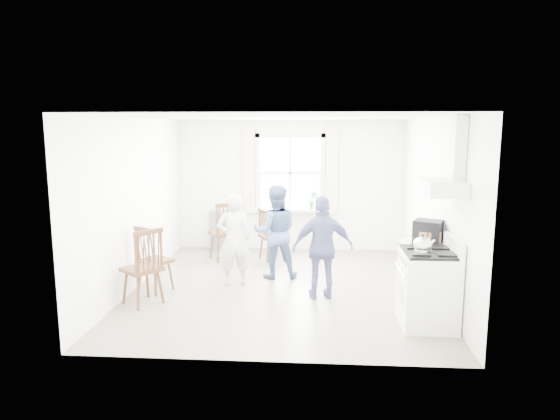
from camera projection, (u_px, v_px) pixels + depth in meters
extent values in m
cube|color=gray|center=(282.00, 288.00, 7.74)|extent=(4.62, 5.12, 0.02)
cube|color=white|center=(290.00, 185.00, 10.01)|extent=(4.62, 0.04, 2.64)
cube|color=white|center=(266.00, 243.00, 5.05)|extent=(4.62, 0.04, 2.64)
cube|color=white|center=(135.00, 203.00, 7.68)|extent=(0.04, 5.12, 2.64)
cube|color=white|center=(435.00, 206.00, 7.37)|extent=(0.04, 5.12, 2.64)
cube|color=white|center=(282.00, 116.00, 7.31)|extent=(4.62, 5.12, 0.02)
cube|color=white|center=(290.00, 173.00, 9.93)|extent=(1.20, 0.02, 1.40)
cube|color=silver|center=(290.00, 135.00, 9.78)|extent=(1.38, 0.09, 0.09)
cube|color=silver|center=(290.00, 210.00, 10.02)|extent=(1.38, 0.09, 0.09)
cube|color=silver|center=(258.00, 173.00, 9.94)|extent=(0.09, 0.09, 1.58)
cube|color=silver|center=(323.00, 173.00, 9.86)|extent=(0.09, 0.09, 1.58)
cube|color=silver|center=(290.00, 210.00, 9.95)|extent=(1.38, 0.24, 0.06)
cube|color=#EEE4C4|center=(249.00, 170.00, 9.93)|extent=(0.24, 0.05, 1.70)
cube|color=#EEE4C4|center=(332.00, 171.00, 9.82)|extent=(0.24, 0.05, 1.70)
cube|color=silver|center=(442.00, 187.00, 5.99)|extent=(0.45, 0.76, 0.18)
cube|color=silver|center=(457.00, 148.00, 5.90)|extent=(0.14, 0.30, 0.76)
cube|color=slate|center=(220.00, 230.00, 10.06)|extent=(0.40, 0.30, 0.80)
cube|color=white|center=(428.00, 289.00, 6.21)|extent=(0.65, 0.76, 0.92)
cube|color=black|center=(429.00, 252.00, 6.13)|extent=(0.61, 0.72, 0.03)
cube|color=white|center=(454.00, 246.00, 6.09)|extent=(0.06, 0.76, 0.20)
cylinder|color=silver|center=(400.00, 270.00, 6.19)|extent=(0.02, 0.61, 0.02)
sphere|color=silver|center=(422.00, 245.00, 5.99)|extent=(0.22, 0.22, 0.22)
cylinder|color=silver|center=(422.00, 250.00, 6.00)|extent=(0.19, 0.19, 0.04)
torus|color=black|center=(423.00, 234.00, 5.97)|extent=(0.14, 0.04, 0.14)
cube|color=silver|center=(422.00, 274.00, 6.89)|extent=(0.50, 0.55, 0.90)
cube|color=black|center=(428.00, 237.00, 6.73)|extent=(0.46, 0.44, 0.17)
cube|color=black|center=(428.00, 226.00, 6.71)|extent=(0.46, 0.44, 0.15)
cube|color=#9E714C|center=(429.00, 238.00, 6.66)|extent=(0.31, 0.24, 0.18)
cube|color=#462916|center=(224.00, 233.00, 9.30)|extent=(0.63, 0.63, 0.06)
cube|color=#462916|center=(228.00, 219.00, 9.08)|extent=(0.41, 0.30, 0.60)
cylinder|color=#462916|center=(224.00, 247.00, 9.34)|extent=(0.04, 0.04, 0.48)
cube|color=#462916|center=(155.00, 261.00, 7.50)|extent=(0.58, 0.57, 0.05)
cube|color=#462916|center=(145.00, 245.00, 7.30)|extent=(0.39, 0.26, 0.56)
cylinder|color=#462916|center=(156.00, 277.00, 7.54)|extent=(0.04, 0.04, 0.44)
cube|color=#462916|center=(142.00, 269.00, 6.94)|extent=(0.64, 0.64, 0.06)
cube|color=#462916|center=(149.00, 251.00, 6.76)|extent=(0.33, 0.39, 0.60)
cylinder|color=#462916|center=(143.00, 287.00, 6.98)|extent=(0.04, 0.04, 0.48)
imported|color=silver|center=(234.00, 239.00, 7.77)|extent=(0.67, 0.67, 1.45)
imported|color=#4C638D|center=(275.00, 232.00, 8.14)|extent=(0.84, 0.84, 1.53)
imported|color=navy|center=(323.00, 248.00, 7.15)|extent=(1.00, 1.00, 1.49)
imported|color=#337436|center=(313.00, 200.00, 9.86)|extent=(0.22, 0.22, 0.35)
cube|color=#462916|center=(272.00, 236.00, 9.28)|extent=(0.54, 0.55, 0.05)
cube|color=#462916|center=(263.00, 223.00, 9.17)|extent=(0.24, 0.38, 0.53)
cylinder|color=#462916|center=(272.00, 248.00, 9.32)|extent=(0.04, 0.04, 0.43)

